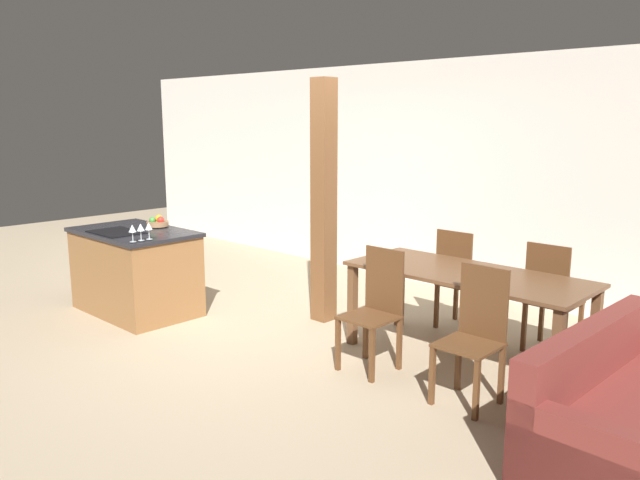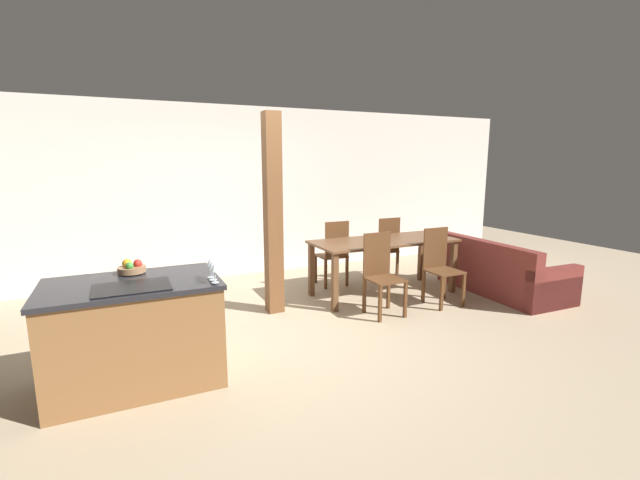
% 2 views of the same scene
% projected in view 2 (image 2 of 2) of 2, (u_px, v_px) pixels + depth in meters
% --- Properties ---
extents(ground_plane, '(16.00, 16.00, 0.00)m').
position_uv_depth(ground_plane, '(278.00, 333.00, 4.66)').
color(ground_plane, tan).
extents(wall_back, '(11.20, 0.08, 2.70)m').
position_uv_depth(wall_back, '(221.00, 193.00, 6.75)').
color(wall_back, silver).
rests_on(wall_back, ground_plane).
extents(kitchen_island, '(1.36, 0.85, 0.89)m').
position_uv_depth(kitchen_island, '(136.00, 333.00, 3.54)').
color(kitchen_island, olive).
rests_on(kitchen_island, ground_plane).
extents(fruit_bowl, '(0.23, 0.23, 0.11)m').
position_uv_depth(fruit_bowl, '(132.00, 268.00, 3.71)').
color(fruit_bowl, '#99704C').
rests_on(fruit_bowl, kitchen_island).
extents(wine_glass_near, '(0.07, 0.07, 0.16)m').
position_uv_depth(wine_glass_near, '(215.00, 268.00, 3.38)').
color(wine_glass_near, silver).
rests_on(wine_glass_near, kitchen_island).
extents(wine_glass_middle, '(0.07, 0.07, 0.16)m').
position_uv_depth(wine_glass_middle, '(212.00, 265.00, 3.46)').
color(wine_glass_middle, silver).
rests_on(wine_glass_middle, kitchen_island).
extents(wine_glass_far, '(0.07, 0.07, 0.16)m').
position_uv_depth(wine_glass_far, '(210.00, 263.00, 3.53)').
color(wine_glass_far, silver).
rests_on(wine_glass_far, kitchen_island).
extents(dining_table, '(2.01, 0.85, 0.77)m').
position_uv_depth(dining_table, '(384.00, 247.00, 5.92)').
color(dining_table, brown).
rests_on(dining_table, ground_plane).
extents(dining_chair_near_left, '(0.40, 0.40, 0.99)m').
position_uv_depth(dining_chair_near_left, '(381.00, 273.00, 5.19)').
color(dining_chair_near_left, brown).
rests_on(dining_chair_near_left, ground_plane).
extents(dining_chair_near_right, '(0.40, 0.40, 0.99)m').
position_uv_depth(dining_chair_near_right, '(440.00, 265.00, 5.56)').
color(dining_chair_near_right, brown).
rests_on(dining_chair_near_right, ground_plane).
extents(dining_chair_far_left, '(0.40, 0.40, 0.99)m').
position_uv_depth(dining_chair_far_left, '(334.00, 253.00, 6.33)').
color(dining_chair_far_left, brown).
rests_on(dining_chair_far_left, ground_plane).
extents(dining_chair_far_right, '(0.40, 0.40, 0.99)m').
position_uv_depth(dining_chair_far_right, '(385.00, 247.00, 6.71)').
color(dining_chair_far_right, brown).
rests_on(dining_chair_far_right, ground_plane).
extents(couch, '(0.92, 1.80, 0.76)m').
position_uv_depth(couch, '(501.00, 274.00, 6.08)').
color(couch, maroon).
rests_on(couch, ground_plane).
extents(timber_post, '(0.19, 0.19, 2.41)m').
position_uv_depth(timber_post, '(273.00, 215.00, 5.13)').
color(timber_post, brown).
rests_on(timber_post, ground_plane).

